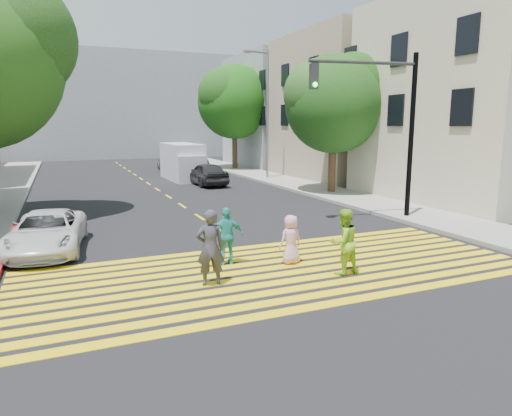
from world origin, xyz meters
TOP-DOWN VIEW (x-y plane):
  - ground at (0.00, 0.00)m, footprint 120.00×120.00m
  - sidewalk_left at (-8.50, 22.00)m, footprint 3.00×40.00m
  - sidewalk_right at (8.50, 15.00)m, footprint 3.00×60.00m
  - curb_red at (-6.90, 6.00)m, footprint 0.20×8.00m
  - crosswalk at (0.00, 1.28)m, footprint 13.40×5.30m
  - lane_line at (0.00, 22.50)m, footprint 0.12×34.40m
  - building_right_cream at (15.00, 8.00)m, footprint 10.00×10.00m
  - building_right_tan at (15.00, 19.00)m, footprint 10.00×10.00m
  - building_right_grey at (15.00, 30.00)m, footprint 10.00×10.00m
  - backdrop_block at (0.00, 48.00)m, footprint 30.00×8.00m
  - tree_right_near at (8.66, 12.39)m, footprint 6.97×6.73m
  - tree_right_far at (8.63, 27.68)m, footprint 7.43×7.18m
  - pedestrian_man at (-2.06, 0.96)m, footprint 0.73×0.53m
  - pedestrian_woman at (1.33, 0.41)m, footprint 0.90×0.73m
  - pedestrian_child at (0.51, 1.73)m, footprint 0.73×0.53m
  - pedestrian_extra at (-1.12, 2.40)m, footprint 0.98×0.51m
  - white_sedan at (-5.73, 5.76)m, footprint 2.55×4.59m
  - dark_car_near at (3.31, 18.78)m, footprint 1.93×4.37m
  - silver_car at (3.22, 29.28)m, footprint 2.11×4.35m
  - dark_car_parked at (4.80, 25.40)m, footprint 1.68×3.74m
  - white_van at (2.67, 22.21)m, footprint 2.09×5.35m
  - traffic_signal at (6.51, 5.51)m, footprint 4.43×0.99m
  - street_lamp at (7.95, 19.96)m, footprint 1.98×0.54m

SIDE VIEW (x-z plane):
  - ground at x=0.00m, z-range 0.00..0.00m
  - lane_line at x=0.00m, z-range 0.00..0.01m
  - crosswalk at x=0.00m, z-range 0.00..0.01m
  - sidewalk_left at x=-8.50m, z-range 0.00..0.15m
  - sidewalk_right at x=8.50m, z-range 0.00..0.15m
  - curb_red at x=-6.90m, z-range 0.00..0.16m
  - dark_car_parked at x=4.80m, z-range 0.00..1.19m
  - white_sedan at x=-5.73m, z-range 0.00..1.21m
  - silver_car at x=3.22m, z-range 0.00..1.22m
  - pedestrian_child at x=0.51m, z-range 0.00..1.38m
  - dark_car_near at x=3.31m, z-range 0.00..1.46m
  - pedestrian_extra at x=-1.12m, z-range 0.00..1.59m
  - pedestrian_woman at x=1.33m, z-range 0.00..1.72m
  - pedestrian_man at x=-2.06m, z-range 0.00..1.86m
  - white_van at x=2.67m, z-range -0.06..2.45m
  - traffic_signal at x=6.51m, z-range 0.97..7.52m
  - building_right_cream at x=15.00m, z-range 0.00..10.00m
  - building_right_tan at x=15.00m, z-range 0.00..10.00m
  - building_right_grey at x=15.00m, z-range 0.00..10.00m
  - street_lamp at x=7.95m, z-range 0.65..9.40m
  - tree_right_near at x=8.66m, z-range 1.35..9.01m
  - backdrop_block at x=0.00m, z-range 0.00..12.00m
  - tree_right_far at x=8.63m, z-range 1.56..10.48m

